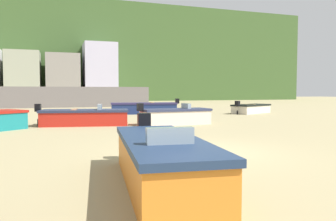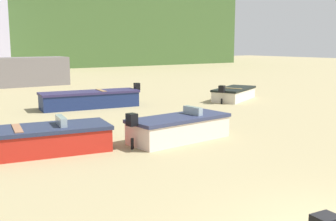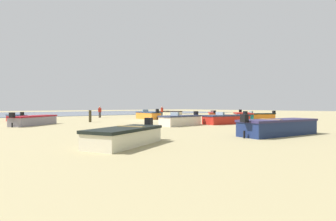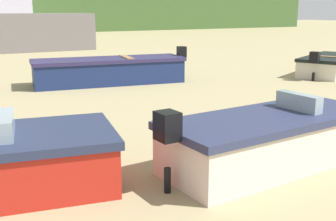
{
  "view_description": "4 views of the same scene",
  "coord_description": "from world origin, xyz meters",
  "px_view_note": "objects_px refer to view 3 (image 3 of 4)",
  "views": [
    {
      "loc": [
        -4.01,
        -8.95,
        1.8
      ],
      "look_at": [
        1.05,
        6.13,
        0.87
      ],
      "focal_mm": 35.43,
      "sensor_mm": 36.0,
      "label": 1
    },
    {
      "loc": [
        -6.32,
        -3.52,
        3.39
      ],
      "look_at": [
        2.97,
        9.9,
        0.7
      ],
      "focal_mm": 43.79,
      "sensor_mm": 36.0,
      "label": 2
    },
    {
      "loc": [
        16.13,
        23.57,
        1.6
      ],
      "look_at": [
        -2.91,
        0.13,
        1.11
      ],
      "focal_mm": 27.05,
      "sensor_mm": 36.0,
      "label": 3
    },
    {
      "loc": [
        -2.54,
        2.91,
        2.52
      ],
      "look_at": [
        0.25,
        8.06,
        1.1
      ],
      "focal_mm": 44.7,
      "sensor_mm": 36.0,
      "label": 4
    }
  ],
  "objects_px": {
    "boat_red_2": "(16,118)",
    "mooring_post_near_water": "(90,116)",
    "boat_cream_9": "(125,136)",
    "boat_cream_3": "(180,120)",
    "boat_grey_0": "(34,120)",
    "boat_navy_4": "(278,127)",
    "boat_orange_6": "(148,115)",
    "boat_teal_10": "(243,117)",
    "boat_cream_1": "(169,114)",
    "boat_orange_8": "(214,115)",
    "beach_walker_foreground": "(100,111)",
    "boat_orange_7": "(257,116)",
    "boat_red_5": "(227,119)",
    "beach_walker_distant": "(162,111)"
  },
  "relations": [
    {
      "from": "boat_red_2",
      "to": "beach_walker_distant",
      "type": "xyz_separation_m",
      "value": [
        -17.03,
        3.09,
        0.58
      ]
    },
    {
      "from": "boat_red_2",
      "to": "boat_orange_6",
      "type": "bearing_deg",
      "value": -23.31
    },
    {
      "from": "boat_grey_0",
      "to": "beach_walker_foreground",
      "type": "height_order",
      "value": "beach_walker_foreground"
    },
    {
      "from": "boat_orange_8",
      "to": "beach_walker_distant",
      "type": "bearing_deg",
      "value": -156.67
    },
    {
      "from": "beach_walker_distant",
      "to": "boat_cream_9",
      "type": "bearing_deg",
      "value": -174.79
    },
    {
      "from": "boat_cream_3",
      "to": "boat_red_5",
      "type": "xyz_separation_m",
      "value": [
        -4.68,
        1.11,
        -0.01
      ]
    },
    {
      "from": "boat_grey_0",
      "to": "boat_navy_4",
      "type": "xyz_separation_m",
      "value": [
        -8.9,
        16.9,
        0.03
      ]
    },
    {
      "from": "boat_orange_8",
      "to": "beach_walker_distant",
      "type": "distance_m",
      "value": 7.89
    },
    {
      "from": "boat_cream_1",
      "to": "boat_cream_3",
      "type": "distance_m",
      "value": 17.18
    },
    {
      "from": "boat_teal_10",
      "to": "boat_cream_9",
      "type": "bearing_deg",
      "value": 70.85
    },
    {
      "from": "boat_orange_7",
      "to": "mooring_post_near_water",
      "type": "height_order",
      "value": "mooring_post_near_water"
    },
    {
      "from": "boat_cream_1",
      "to": "boat_red_5",
      "type": "bearing_deg",
      "value": 49.44
    },
    {
      "from": "boat_cream_1",
      "to": "boat_orange_6",
      "type": "relative_size",
      "value": 0.89
    },
    {
      "from": "boat_cream_1",
      "to": "beach_walker_distant",
      "type": "height_order",
      "value": "beach_walker_distant"
    },
    {
      "from": "boat_cream_3",
      "to": "boat_orange_7",
      "type": "height_order",
      "value": "boat_cream_3"
    },
    {
      "from": "boat_teal_10",
      "to": "mooring_post_near_water",
      "type": "relative_size",
      "value": 4.19
    },
    {
      "from": "boat_cream_9",
      "to": "boat_cream_3",
      "type": "bearing_deg",
      "value": -79.55
    },
    {
      "from": "boat_red_5",
      "to": "boat_teal_10",
      "type": "bearing_deg",
      "value": -60.58
    },
    {
      "from": "boat_cream_1",
      "to": "boat_grey_0",
      "type": "bearing_deg",
      "value": -4.45
    },
    {
      "from": "boat_navy_4",
      "to": "boat_cream_9",
      "type": "relative_size",
      "value": 1.37
    },
    {
      "from": "boat_cream_9",
      "to": "mooring_post_near_water",
      "type": "bearing_deg",
      "value": -42.99
    },
    {
      "from": "boat_orange_6",
      "to": "beach_walker_distant",
      "type": "height_order",
      "value": "beach_walker_distant"
    },
    {
      "from": "boat_red_5",
      "to": "beach_walker_foreground",
      "type": "distance_m",
      "value": 19.56
    },
    {
      "from": "boat_orange_8",
      "to": "mooring_post_near_water",
      "type": "height_order",
      "value": "mooring_post_near_water"
    },
    {
      "from": "boat_cream_1",
      "to": "boat_cream_9",
      "type": "distance_m",
      "value": 27.92
    },
    {
      "from": "boat_cream_1",
      "to": "boat_teal_10",
      "type": "height_order",
      "value": "boat_cream_1"
    },
    {
      "from": "boat_red_2",
      "to": "mooring_post_near_water",
      "type": "distance_m",
      "value": 8.12
    },
    {
      "from": "boat_red_5",
      "to": "boat_orange_6",
      "type": "distance_m",
      "value": 11.95
    },
    {
      "from": "boat_cream_1",
      "to": "boat_cream_3",
      "type": "bearing_deg",
      "value": 33.29
    },
    {
      "from": "boat_cream_1",
      "to": "boat_navy_4",
      "type": "xyz_separation_m",
      "value": [
        10.61,
        22.56,
        -0.02
      ]
    },
    {
      "from": "boat_orange_7",
      "to": "boat_teal_10",
      "type": "relative_size",
      "value": 0.91
    },
    {
      "from": "boat_orange_6",
      "to": "beach_walker_distant",
      "type": "relative_size",
      "value": 2.92
    },
    {
      "from": "boat_red_5",
      "to": "beach_walker_distant",
      "type": "xyz_separation_m",
      "value": [
        -2.64,
        -13.09,
        0.53
      ]
    },
    {
      "from": "boat_orange_8",
      "to": "beach_walker_foreground",
      "type": "relative_size",
      "value": 2.78
    },
    {
      "from": "boat_cream_9",
      "to": "boat_orange_7",
      "type": "bearing_deg",
      "value": -96.36
    },
    {
      "from": "boat_cream_3",
      "to": "boat_orange_8",
      "type": "distance_m",
      "value": 17.08
    },
    {
      "from": "boat_orange_6",
      "to": "beach_walker_distant",
      "type": "bearing_deg",
      "value": 26.57
    },
    {
      "from": "boat_red_2",
      "to": "beach_walker_foreground",
      "type": "relative_size",
      "value": 2.45
    },
    {
      "from": "boat_orange_8",
      "to": "beach_walker_foreground",
      "type": "distance_m",
      "value": 16.44
    },
    {
      "from": "mooring_post_near_water",
      "to": "beach_walker_foreground",
      "type": "xyz_separation_m",
      "value": [
        -4.97,
        -8.82,
        0.35
      ]
    },
    {
      "from": "boat_navy_4",
      "to": "boat_orange_6",
      "type": "xyz_separation_m",
      "value": [
        -4.68,
        -19.5,
        0.02
      ]
    },
    {
      "from": "boat_orange_7",
      "to": "beach_walker_foreground",
      "type": "relative_size",
      "value": 2.85
    },
    {
      "from": "boat_cream_1",
      "to": "beach_walker_foreground",
      "type": "relative_size",
      "value": 2.6
    },
    {
      "from": "boat_orange_6",
      "to": "boat_cream_9",
      "type": "height_order",
      "value": "boat_orange_6"
    },
    {
      "from": "boat_red_5",
      "to": "boat_teal_10",
      "type": "xyz_separation_m",
      "value": [
        -5.22,
        -1.86,
        0.03
      ]
    },
    {
      "from": "boat_orange_6",
      "to": "boat_teal_10",
      "type": "relative_size",
      "value": 0.93
    },
    {
      "from": "boat_red_5",
      "to": "boat_orange_6",
      "type": "relative_size",
      "value": 1.03
    },
    {
      "from": "boat_cream_3",
      "to": "boat_teal_10",
      "type": "distance_m",
      "value": 9.93
    },
    {
      "from": "boat_red_2",
      "to": "mooring_post_near_water",
      "type": "bearing_deg",
      "value": -52.01
    },
    {
      "from": "boat_navy_4",
      "to": "beach_walker_distant",
      "type": "bearing_deg",
      "value": 167.16
    }
  ]
}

